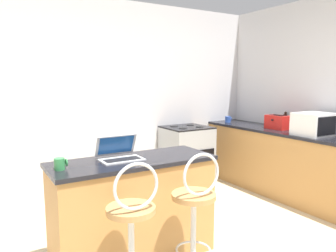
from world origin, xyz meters
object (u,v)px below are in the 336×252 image
(mug_blue, at_px, (228,119))
(pepper_mill, at_px, (285,120))
(bar_stool_near, at_px, (132,237))
(stove_range, at_px, (187,157))
(laptop, at_px, (119,153))
(mug_green, at_px, (60,164))
(microwave, at_px, (315,124))
(toaster, at_px, (278,122))
(bar_stool_far, at_px, (195,220))

(mug_blue, distance_m, pepper_mill, 0.89)
(bar_stool_near, bearing_deg, stove_range, 47.55)
(laptop, height_order, mug_blue, laptop)
(bar_stool_near, height_order, pepper_mill, pepper_mill)
(pepper_mill, distance_m, mug_green, 3.33)
(microwave, bearing_deg, bar_stool_near, -169.18)
(microwave, bearing_deg, laptop, 177.91)
(mug_green, bearing_deg, bar_stool_near, -56.34)
(mug_green, bearing_deg, stove_range, 33.70)
(microwave, xyz_separation_m, mug_blue, (-0.09, 1.48, -0.09))
(stove_range, bearing_deg, laptop, -140.39)
(bar_stool_near, relative_size, pepper_mill, 4.64)
(pepper_mill, bearing_deg, microwave, -111.34)
(pepper_mill, xyz_separation_m, mug_green, (-3.27, -0.64, -0.06))
(bar_stool_near, xyz_separation_m, mug_blue, (2.59, 1.99, 0.45))
(stove_range, bearing_deg, toaster, -41.11)
(stove_range, relative_size, mug_blue, 8.48)
(toaster, height_order, stove_range, toaster)
(pepper_mill, bearing_deg, mug_blue, 112.29)
(laptop, relative_size, mug_green, 3.66)
(bar_stool_near, xyz_separation_m, pepper_mill, (2.93, 1.16, 0.50))
(mug_green, bearing_deg, mug_blue, 26.62)
(bar_stool_near, distance_m, mug_blue, 3.29)
(mug_blue, distance_m, mug_green, 3.28)
(bar_stool_near, bearing_deg, laptop, 74.67)
(mug_green, bearing_deg, toaster, 10.73)
(toaster, distance_m, stove_range, 1.36)
(laptop, height_order, microwave, microwave)
(bar_stool_near, relative_size, stove_range, 1.15)
(bar_stool_far, bearing_deg, laptop, 120.82)
(microwave, bearing_deg, mug_green, 179.88)
(laptop, distance_m, stove_range, 2.12)
(laptop, xyz_separation_m, pepper_mill, (2.76, 0.56, 0.05))
(microwave, height_order, mug_green, microwave)
(bar_stool_far, height_order, stove_range, bar_stool_far)
(toaster, relative_size, stove_range, 0.34)
(bar_stool_near, distance_m, bar_stool_far, 0.52)
(bar_stool_near, distance_m, laptop, 0.77)
(bar_stool_far, xyz_separation_m, mug_blue, (2.06, 1.99, 0.45))
(bar_stool_near, height_order, laptop, laptop)
(laptop, bearing_deg, pepper_mill, 11.42)
(bar_stool_near, height_order, stove_range, bar_stool_near)
(stove_range, xyz_separation_m, mug_green, (-2.10, -1.40, 0.49))
(stove_range, bearing_deg, mug_blue, 4.84)
(mug_blue, xyz_separation_m, mug_green, (-2.93, -1.47, -0.00))
(mug_blue, bearing_deg, stove_range, -175.16)
(mug_blue, height_order, mug_green, mug_blue)
(bar_stool_far, distance_m, mug_blue, 2.90)
(bar_stool_near, distance_m, microwave, 2.77)
(bar_stool_far, relative_size, pepper_mill, 4.64)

